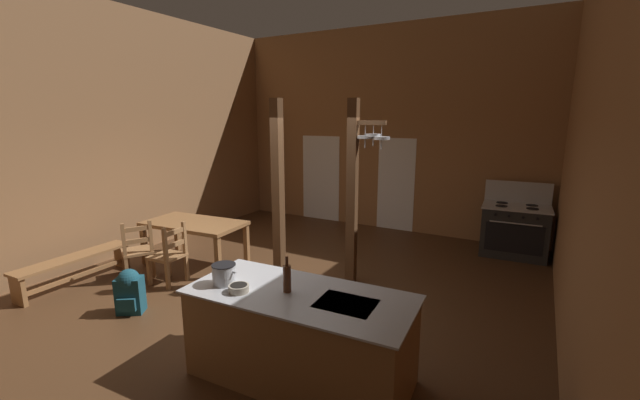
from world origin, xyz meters
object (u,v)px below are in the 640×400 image
bench_along_left_wall (75,264)px  backpack (130,290)px  stove_range (514,230)px  mixing_bowl_on_counter (239,288)px  ladderback_chair_by_post (138,251)px  kitchen_island (300,336)px  stockpot_on_counter (224,274)px  bottle_tall_on_counter (287,278)px  ladderback_chair_near_window (170,255)px  dining_table (194,227)px

bench_along_left_wall → backpack: size_ratio=2.85×
stove_range → mixing_bowl_on_counter: 5.59m
stove_range → backpack: (-4.20, -4.86, -0.17)m
ladderback_chair_by_post → bench_along_left_wall: (-0.65, -0.62, -0.14)m
kitchen_island → ladderback_chair_by_post: 3.63m
backpack → mixing_bowl_on_counter: 2.23m
ladderback_chair_by_post → stockpot_on_counter: stockpot_on_counter is taller
backpack → mixing_bowl_on_counter: (2.12, -0.30, 0.61)m
stove_range → mixing_bowl_on_counter: stove_range is taller
bench_along_left_wall → bottle_tall_on_counter: (4.06, -0.26, 0.72)m
ladderback_chair_near_window → mixing_bowl_on_counter: size_ratio=4.87×
kitchen_island → stockpot_on_counter: bearing=-166.5°
ladderback_chair_by_post → stove_range: bearing=38.6°
bench_along_left_wall → stockpot_on_counter: size_ratio=5.53×
ladderback_chair_by_post → kitchen_island: bearing=-13.5°
kitchen_island → bottle_tall_on_counter: bottle_tall_on_counter is taller
stove_range → bench_along_left_wall: (-5.74, -4.68, -0.17)m
bench_along_left_wall → mixing_bowl_on_counter: bearing=-7.5°
ladderback_chair_near_window → stove_range: bearing=41.5°
stove_range → backpack: stove_range is taller
dining_table → mixing_bowl_on_counter: (2.73, -2.02, 0.28)m
kitchen_island → stockpot_on_counter: (-0.76, -0.18, 0.55)m
kitchen_island → dining_table: bearing=151.4°
dining_table → ladderback_chair_by_post: 0.98m
stove_range → ladderback_chair_by_post: size_ratio=1.39×
ladderback_chair_near_window → bench_along_left_wall: bearing=-150.4°
stockpot_on_counter → backpack: bearing=172.9°
ladderback_chair_near_window → mixing_bowl_on_counter: (2.40, -1.20, 0.48)m
dining_table → bench_along_left_wall: dining_table is taller
ladderback_chair_near_window → backpack: ladderback_chair_near_window is taller
ladderback_chair_near_window → ladderback_chair_by_post: bearing=-171.2°
ladderback_chair_by_post → ladderback_chair_near_window: bearing=8.8°
dining_table → stove_range: bearing=33.2°
ladderback_chair_near_window → stockpot_on_counter: bearing=-27.6°
stove_range → bench_along_left_wall: stove_range is taller
ladderback_chair_by_post → stockpot_on_counter: bearing=-20.5°
stove_range → backpack: bearing=-130.8°
backpack → mixing_bowl_on_counter: size_ratio=3.06×
mixing_bowl_on_counter → ladderback_chair_by_post: bearing=159.9°
kitchen_island → dining_table: size_ratio=1.24×
kitchen_island → bench_along_left_wall: (-4.17, 0.23, -0.14)m
ladderback_chair_near_window → backpack: bearing=-72.4°
bench_along_left_wall → stockpot_on_counter: bearing=-6.9°
kitchen_island → stove_range: 5.15m
ladderback_chair_by_post → backpack: ladderback_chair_by_post is taller
ladderback_chair_by_post → mixing_bowl_on_counter: size_ratio=4.87×
stove_range → dining_table: size_ratio=0.75×
kitchen_island → dining_table: kitchen_island is taller
stove_range → stockpot_on_counter: 5.62m
stockpot_on_counter → stove_range: bearing=65.4°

